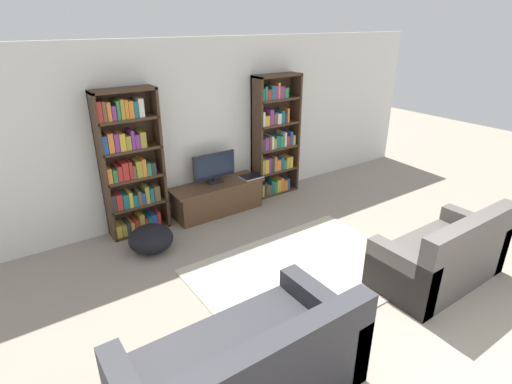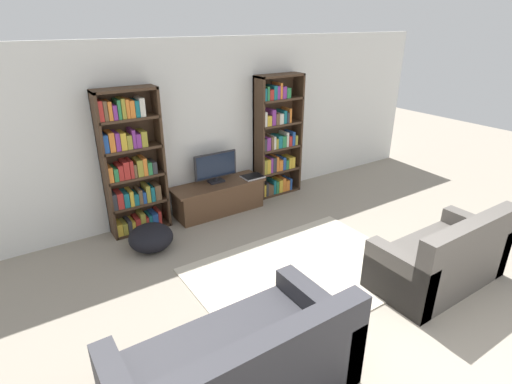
# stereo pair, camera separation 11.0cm
# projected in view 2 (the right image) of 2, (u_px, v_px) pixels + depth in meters

# --- Properties ---
(ground_plane) EXTENTS (18.00, 18.00, 0.00)m
(ground_plane) POSITION_uv_depth(u_px,v_px,m) (444.00, 379.00, 3.40)
(ground_plane) COLOR gray
(wall_back) EXTENTS (8.80, 0.06, 2.60)m
(wall_back) POSITION_uv_depth(u_px,v_px,m) (208.00, 127.00, 6.12)
(wall_back) COLOR silver
(wall_back) RESTS_ON ground_plane
(bookshelf_left) EXTENTS (0.82, 0.30, 2.02)m
(bookshelf_left) POSITION_uv_depth(u_px,v_px,m) (131.00, 165.00, 5.45)
(bookshelf_left) COLOR #422D1E
(bookshelf_left) RESTS_ON ground_plane
(bookshelf_right) EXTENTS (0.82, 0.30, 2.02)m
(bookshelf_right) POSITION_uv_depth(u_px,v_px,m) (276.00, 140.00, 6.70)
(bookshelf_right) COLOR #422D1E
(bookshelf_right) RESTS_ON ground_plane
(tv_stand) EXTENTS (1.47, 0.50, 0.48)m
(tv_stand) POSITION_uv_depth(u_px,v_px,m) (219.00, 197.00, 6.28)
(tv_stand) COLOR brown
(tv_stand) RESTS_ON ground_plane
(television) EXTENTS (0.70, 0.16, 0.48)m
(television) POSITION_uv_depth(u_px,v_px,m) (216.00, 167.00, 6.13)
(television) COLOR black
(television) RESTS_ON tv_stand
(laptop) EXTENTS (0.34, 0.26, 0.03)m
(laptop) POSITION_uv_depth(u_px,v_px,m) (253.00, 177.00, 6.41)
(laptop) COLOR #B7B7BC
(laptop) RESTS_ON tv_stand
(area_rug) EXTENTS (2.59, 1.85, 0.02)m
(area_rug) POSITION_uv_depth(u_px,v_px,m) (303.00, 273.00, 4.82)
(area_rug) COLOR beige
(area_rug) RESTS_ON ground_plane
(couch_left_sectional) EXTENTS (1.89, 0.99, 0.89)m
(couch_left_sectional) POSITION_uv_depth(u_px,v_px,m) (237.00, 371.00, 3.12)
(couch_left_sectional) COLOR #2D2D33
(couch_left_sectional) RESTS_ON ground_plane
(couch_right_sofa) EXTENTS (1.60, 0.80, 0.92)m
(couch_right_sofa) POSITION_uv_depth(u_px,v_px,m) (442.00, 260.00, 4.53)
(couch_right_sofa) COLOR #56514C
(couch_right_sofa) RESTS_ON ground_plane
(beanbag_ottoman) EXTENTS (0.58, 0.58, 0.35)m
(beanbag_ottoman) POSITION_uv_depth(u_px,v_px,m) (151.00, 238.00, 5.26)
(beanbag_ottoman) COLOR black
(beanbag_ottoman) RESTS_ON ground_plane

